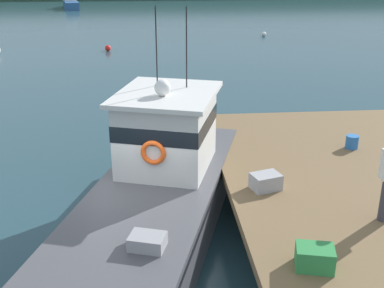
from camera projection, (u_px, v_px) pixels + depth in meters
ground_plane at (146, 226)px, 11.24m from camera, size 200.00×200.00×0.00m
dock at (353, 177)px, 11.23m from camera, size 6.00×9.00×1.20m
main_fishing_boat at (161, 185)px, 10.98m from camera, size 4.79×9.90×4.80m
crate_stack_mid_dock at (315, 258)px, 7.72m from camera, size 0.69×0.57×0.37m
crate_single_by_cleat at (266, 182)px, 10.32m from camera, size 0.70×0.60×0.34m
bait_bucket at (352, 142)px, 12.47m from camera, size 0.32×0.32×0.34m
moored_boat_far_right at (71, 4)px, 54.63m from camera, size 2.36×5.69×1.42m
mooring_buoy_channel_marker at (108, 48)px, 31.06m from camera, size 0.38×0.38×0.38m
mooring_buoy_inshore at (264, 34)px, 36.42m from camera, size 0.35×0.35×0.35m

